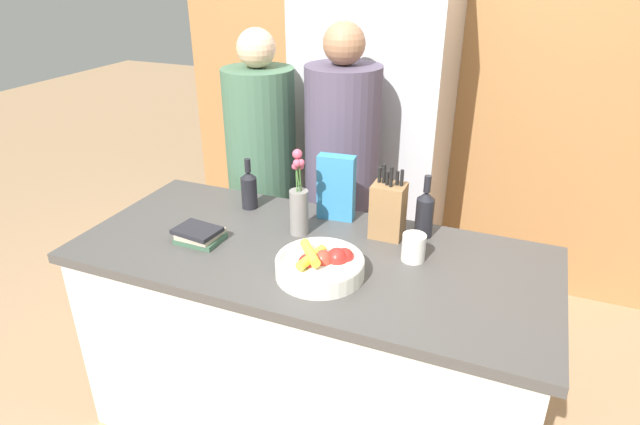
# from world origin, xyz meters

# --- Properties ---
(ground_plane) EXTENTS (14.00, 14.00, 0.00)m
(ground_plane) POSITION_xyz_m (0.00, 0.00, 0.00)
(ground_plane) COLOR #A37F5B
(kitchen_island) EXTENTS (1.85, 0.82, 0.88)m
(kitchen_island) POSITION_xyz_m (0.00, 0.00, 0.44)
(kitchen_island) COLOR silver
(kitchen_island) RESTS_ON ground_plane
(back_wall_wood) EXTENTS (3.05, 0.12, 2.60)m
(back_wall_wood) POSITION_xyz_m (0.00, 1.57, 1.30)
(back_wall_wood) COLOR #9E6B3D
(back_wall_wood) RESTS_ON ground_plane
(refrigerator) EXTENTS (0.80, 0.63, 1.94)m
(refrigerator) POSITION_xyz_m (-0.12, 1.21, 0.97)
(refrigerator) COLOR #B7B7BC
(refrigerator) RESTS_ON ground_plane
(fruit_bowl) EXTENTS (0.32, 0.32, 0.11)m
(fruit_bowl) POSITION_xyz_m (0.10, -0.14, 0.93)
(fruit_bowl) COLOR silver
(fruit_bowl) RESTS_ON kitchen_island
(knife_block) EXTENTS (0.13, 0.11, 0.31)m
(knife_block) POSITION_xyz_m (0.24, 0.23, 1.00)
(knife_block) COLOR olive
(knife_block) RESTS_ON kitchen_island
(flower_vase) EXTENTS (0.08, 0.08, 0.36)m
(flower_vase) POSITION_xyz_m (-0.10, 0.12, 1.01)
(flower_vase) COLOR gray
(flower_vase) RESTS_ON kitchen_island
(cereal_box) EXTENTS (0.16, 0.08, 0.29)m
(cereal_box) POSITION_xyz_m (-0.01, 0.31, 1.03)
(cereal_box) COLOR teal
(cereal_box) RESTS_ON kitchen_island
(coffee_mug) EXTENTS (0.09, 0.13, 0.10)m
(coffee_mug) POSITION_xyz_m (0.38, 0.09, 0.94)
(coffee_mug) COLOR silver
(coffee_mug) RESTS_ON kitchen_island
(book_stack) EXTENTS (0.19, 0.16, 0.06)m
(book_stack) POSITION_xyz_m (-0.44, -0.10, 0.91)
(book_stack) COLOR #3D6047
(book_stack) RESTS_ON kitchen_island
(bottle_oil) EXTENTS (0.07, 0.07, 0.26)m
(bottle_oil) POSITION_xyz_m (0.38, 0.29, 0.99)
(bottle_oil) COLOR black
(bottle_oil) RESTS_ON kitchen_island
(bottle_vinegar) EXTENTS (0.07, 0.07, 0.23)m
(bottle_vinegar) POSITION_xyz_m (-0.41, 0.26, 0.98)
(bottle_vinegar) COLOR black
(bottle_vinegar) RESTS_ON kitchen_island
(person_at_sink) EXTENTS (0.36, 0.36, 1.62)m
(person_at_sink) POSITION_xyz_m (-0.56, 0.66, 0.90)
(person_at_sink) COLOR #383842
(person_at_sink) RESTS_ON ground_plane
(person_in_blue) EXTENTS (0.36, 0.36, 1.66)m
(person_in_blue) POSITION_xyz_m (-0.12, 0.68, 0.93)
(person_in_blue) COLOR #383842
(person_in_blue) RESTS_ON ground_plane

